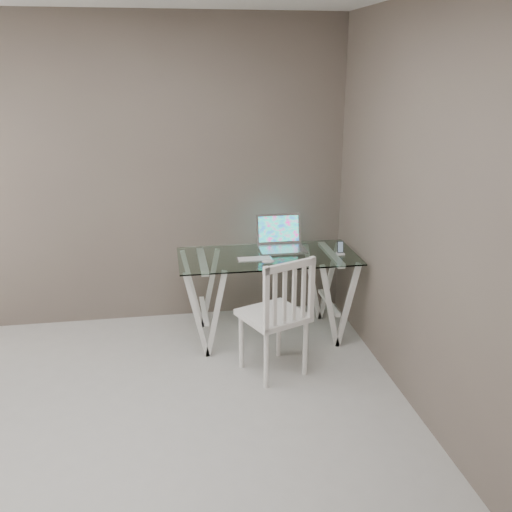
# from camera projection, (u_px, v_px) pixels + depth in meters

# --- Properties ---
(room) EXTENTS (4.50, 4.52, 2.71)m
(room) POSITION_uv_depth(u_px,v_px,m) (74.00, 185.00, 2.75)
(room) COLOR #ABA9A4
(room) RESTS_ON ground
(desk) EXTENTS (1.50, 0.70, 0.75)m
(desk) POSITION_uv_depth(u_px,v_px,m) (268.00, 295.00, 4.90)
(desk) COLOR silver
(desk) RESTS_ON ground
(chair) EXTENTS (0.57, 0.57, 0.96)m
(chair) POSITION_uv_depth(u_px,v_px,m) (279.00, 312.00, 4.22)
(chair) COLOR white
(chair) RESTS_ON ground
(laptop) EXTENTS (0.40, 0.34, 0.28)m
(laptop) POSITION_uv_depth(u_px,v_px,m) (281.00, 240.00, 4.97)
(laptop) COLOR #B6B6BA
(laptop) RESTS_ON desk
(keyboard) EXTENTS (0.29, 0.12, 0.01)m
(keyboard) POSITION_uv_depth(u_px,v_px,m) (254.00, 259.00, 4.69)
(keyboard) COLOR silver
(keyboard) RESTS_ON desk
(mouse) EXTENTS (0.10, 0.06, 0.03)m
(mouse) POSITION_uv_depth(u_px,v_px,m) (268.00, 261.00, 4.59)
(mouse) COLOR silver
(mouse) RESTS_ON desk
(phone_dock) EXTENTS (0.06, 0.06, 0.11)m
(phone_dock) POSITION_uv_depth(u_px,v_px,m) (340.00, 251.00, 4.81)
(phone_dock) COLOR white
(phone_dock) RESTS_ON desk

